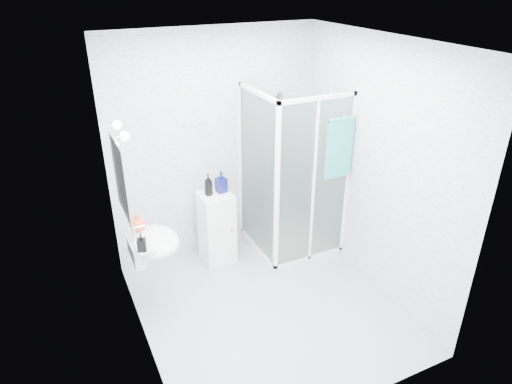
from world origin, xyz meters
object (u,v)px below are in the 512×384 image
shampoo_bottle_b (221,182)px  soap_dispenser_orange (138,223)px  shower_enclosure (288,221)px  wall_basin (152,243)px  shampoo_bottle_a (208,185)px  hand_towel (339,146)px  soap_dispenser_black (142,242)px  storage_cabinet (217,228)px

shampoo_bottle_b → soap_dispenser_orange: bearing=-156.1°
shower_enclosure → wall_basin: 1.72m
shampoo_bottle_a → soap_dispenser_orange: bearing=-153.2°
shower_enclosure → shampoo_bottle_a: size_ratio=8.19×
soap_dispenser_orange → shampoo_bottle_a: bearing=26.8°
hand_towel → shampoo_bottle_b: (-1.04, 0.69, -0.48)m
soap_dispenser_black → shampoo_bottle_a: bearing=40.5°
storage_cabinet → shampoo_bottle_b: bearing=19.1°
shampoo_bottle_b → storage_cabinet: bearing=-159.7°
hand_towel → shower_enclosure: bearing=130.1°
wall_basin → shampoo_bottle_b: shampoo_bottle_b is taller
shampoo_bottle_a → shampoo_bottle_b: (0.15, 0.01, -0.00)m
soap_dispenser_black → storage_cabinet: bearing=37.9°
wall_basin → soap_dispenser_orange: size_ratio=3.12×
hand_towel → soap_dispenser_orange: bearing=173.5°
wall_basin → shower_enclosure: bearing=10.8°
storage_cabinet → hand_towel: size_ratio=1.31×
wall_basin → storage_cabinet: bearing=33.8°
wall_basin → soap_dispenser_orange: bearing=117.9°
shampoo_bottle_a → soap_dispenser_black: size_ratio=1.44×
storage_cabinet → hand_towel: hand_towel is taller
shampoo_bottle_a → hand_towel: bearing=-29.6°
hand_towel → soap_dispenser_orange: (-2.07, 0.24, -0.51)m
shampoo_bottle_b → soap_dispenser_black: size_ratio=1.43×
shower_enclosure → soap_dispenser_orange: shower_enclosure is taller
shampoo_bottle_a → shampoo_bottle_b: size_ratio=1.00×
shower_enclosure → hand_towel: (0.34, -0.40, 1.01)m
soap_dispenser_orange → soap_dispenser_black: 0.35m
hand_towel → soap_dispenser_black: 2.18m
soap_dispenser_black → shower_enclosure: bearing=15.9°
shower_enclosure → hand_towel: 1.14m
storage_cabinet → shampoo_bottle_a: shampoo_bottle_a is taller
storage_cabinet → shampoo_bottle_b: size_ratio=3.52×
wall_basin → soap_dispenser_black: 0.27m
shower_enclosure → storage_cabinet: shower_enclosure is taller
storage_cabinet → shower_enclosure: bearing=-19.5°
soap_dispenser_orange → wall_basin: bearing=-62.1°
shower_enclosure → hand_towel: bearing=-49.9°
soap_dispenser_black → wall_basin: bearing=56.9°
hand_towel → soap_dispenser_orange: 2.15m
shower_enclosure → hand_towel: size_ratio=3.06×
hand_towel → shampoo_bottle_a: hand_towel is taller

